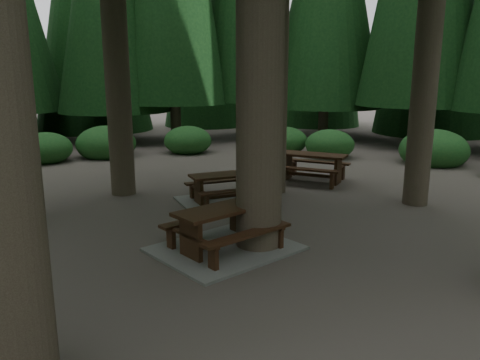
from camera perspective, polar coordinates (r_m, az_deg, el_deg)
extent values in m
plane|color=#554C45|center=(8.52, -2.52, -9.06)|extent=(80.00, 80.00, 0.00)
cube|color=gray|center=(8.72, -1.84, -8.36)|extent=(3.04, 2.84, 0.05)
cube|color=#321D0F|center=(8.48, -1.88, -3.54)|extent=(2.03, 1.47, 0.06)
cube|color=#321D0F|center=(9.04, -4.40, -4.60)|extent=(1.82, 1.05, 0.05)
cube|color=#321D0F|center=(8.11, 0.96, -6.63)|extent=(1.82, 1.05, 0.05)
cube|color=#321D0F|center=(8.17, -6.01, -7.27)|extent=(0.32, 0.56, 0.76)
cube|color=#321D0F|center=(8.15, -6.03, -6.85)|extent=(0.73, 1.41, 0.06)
cube|color=#321D0F|center=(9.07, 1.87, -5.15)|extent=(0.32, 0.56, 0.76)
cube|color=#321D0F|center=(9.05, 1.87, -4.77)|extent=(0.73, 1.41, 0.06)
cube|color=#321D0F|center=(8.66, -1.85, -7.35)|extent=(1.46, 0.75, 0.08)
cube|color=gray|center=(11.83, -1.87, -2.63)|extent=(2.40, 2.07, 0.05)
cube|color=#321D0F|center=(11.67, -1.90, 0.62)|extent=(1.78, 0.88, 0.06)
cube|color=#321D0F|center=(12.25, -2.86, -0.16)|extent=(1.73, 0.46, 0.05)
cube|color=#321D0F|center=(11.22, -0.83, -1.36)|extent=(1.73, 0.46, 0.05)
cube|color=#321D0F|center=(11.53, -5.05, -1.46)|extent=(0.14, 0.53, 0.68)
cube|color=#321D0F|center=(11.52, -5.06, -1.19)|extent=(0.26, 1.38, 0.06)
cube|color=#321D0F|center=(12.01, 1.15, -0.83)|extent=(0.14, 0.53, 0.68)
cube|color=#321D0F|center=(12.00, 1.16, -0.57)|extent=(0.26, 1.38, 0.06)
cube|color=#321D0F|center=(11.80, -1.88, -1.95)|extent=(1.42, 0.26, 0.08)
cube|color=#321D0F|center=(14.15, 8.86, 3.05)|extent=(1.97, 1.86, 0.07)
cube|color=#321D0F|center=(14.82, 9.54, 2.19)|extent=(1.65, 1.49, 0.05)
cube|color=#321D0F|center=(13.60, 8.01, 1.29)|extent=(1.65, 1.49, 0.05)
cube|color=#321D0F|center=(14.47, 5.84, 1.64)|extent=(0.46, 0.51, 0.78)
cube|color=#321D0F|center=(14.45, 5.84, 1.90)|extent=(1.10, 1.24, 0.07)
cube|color=#321D0F|center=(14.03, 11.85, 1.09)|extent=(0.46, 0.51, 0.78)
cube|color=#321D0F|center=(14.02, 11.86, 1.35)|extent=(1.10, 1.24, 0.07)
cube|color=#321D0F|center=(14.27, 8.77, 0.60)|extent=(1.28, 1.14, 0.09)
ellipsoid|color=#1F5A25|center=(18.27, 22.51, 3.09)|extent=(2.42, 2.42, 1.49)
ellipsoid|color=#1F5A25|center=(18.55, 10.86, 3.97)|extent=(1.90, 1.90, 1.17)
ellipsoid|color=#1F5A25|center=(19.37, 5.48, 4.51)|extent=(1.84, 1.84, 1.13)
ellipsoid|color=#1F5A25|center=(19.41, -6.38, 4.50)|extent=(1.95, 1.95, 1.20)
ellipsoid|color=#1F5A25|center=(19.12, -15.98, 3.97)|extent=(2.31, 2.31, 1.42)
ellipsoid|color=#1F5A25|center=(18.63, -22.63, 3.25)|extent=(1.93, 1.93, 1.19)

